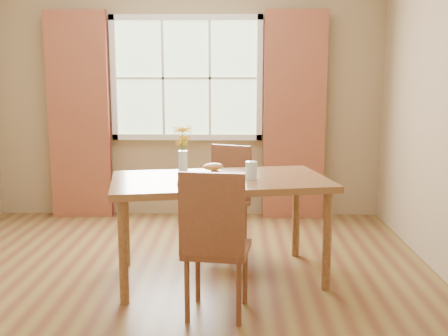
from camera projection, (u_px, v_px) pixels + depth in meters
name	position (u px, v px, depth m)	size (l,w,h in m)	color
room	(163.00, 99.00, 3.78)	(4.24, 3.84, 2.74)	brown
window	(187.00, 78.00, 5.59)	(1.62, 0.06, 1.32)	#BADAA5
curtain_left	(79.00, 116.00, 5.60)	(0.65, 0.08, 2.20)	maroon
curtain_right	(294.00, 117.00, 5.55)	(0.65, 0.08, 2.20)	maroon
dining_table	(220.00, 189.00, 3.89)	(1.72, 1.17, 0.77)	olive
chair_near	(215.00, 239.00, 3.23)	(0.45, 0.45, 0.96)	brown
chair_far	(226.00, 193.00, 4.61)	(0.50, 0.50, 0.92)	brown
placemat	(209.00, 180.00, 3.78)	(0.45, 0.33, 0.01)	beige
plate	(209.00, 180.00, 3.73)	(0.28, 0.28, 0.01)	#82B52D
croissant_sandwich	(213.00, 171.00, 3.74)	(0.18, 0.15, 0.11)	#E5904E
water_glass	(251.00, 171.00, 3.84)	(0.09, 0.09, 0.13)	silver
flower_vase	(183.00, 145.00, 4.00)	(0.15, 0.15, 0.37)	silver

